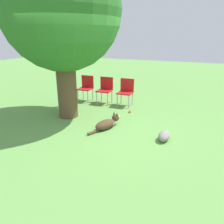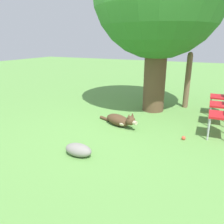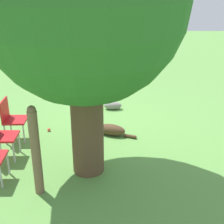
# 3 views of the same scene
# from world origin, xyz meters

# --- Properties ---
(ground_plane) EXTENTS (30.00, 30.00, 0.00)m
(ground_plane) POSITION_xyz_m (0.00, 0.00, 0.00)
(ground_plane) COLOR #609947
(dog) EXTENTS (0.98, 0.47, 0.34)m
(dog) POSITION_xyz_m (-0.04, -0.13, 0.12)
(dog) COLOR #513823
(dog) RESTS_ON ground_plane
(fence_post) EXTENTS (0.14, 0.14, 1.39)m
(fence_post) POSITION_xyz_m (0.95, 1.81, 0.70)
(fence_post) COLOR brown
(fence_post) RESTS_ON ground_plane
(tennis_ball) EXTENTS (0.07, 0.07, 0.07)m
(tennis_ball) POSITION_xyz_m (1.22, -0.25, 0.03)
(tennis_ball) COLOR #E54C33
(tennis_ball) RESTS_ON ground_plane
(garden_rock) EXTENTS (0.44, 0.23, 0.19)m
(garden_rock) POSITION_xyz_m (-0.11, -1.51, 0.10)
(garden_rock) COLOR gray
(garden_rock) RESTS_ON ground_plane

